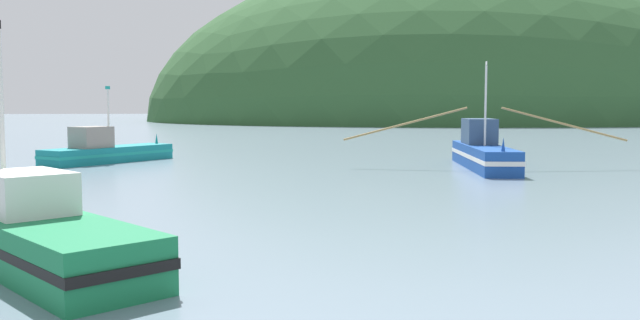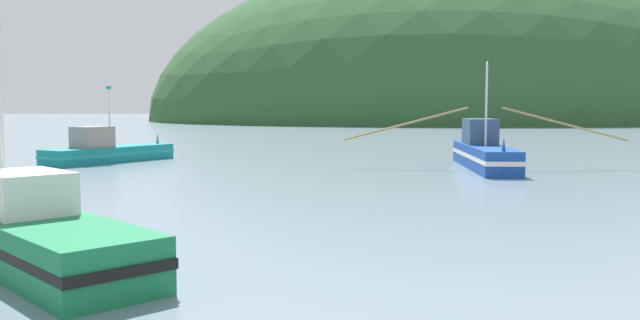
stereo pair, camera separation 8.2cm
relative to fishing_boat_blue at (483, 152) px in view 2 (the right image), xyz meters
name	(u,v)px [view 2 (the right image)]	position (x,y,z in m)	size (l,w,h in m)	color
hill_far_left	(448,120)	(35.53, 124.93, -0.93)	(145.54, 116.43, 76.42)	#2D562D
hill_mid_left	(483,116)	(66.35, 185.30, -0.93)	(193.38, 154.70, 38.45)	#47703D
fishing_boat_blue	(483,152)	(0.00, 0.00, 0.00)	(15.81, 11.22, 6.04)	#19479E
fishing_boat_teal	(107,151)	(-22.30, 5.96, -0.23)	(7.31, 8.44, 4.79)	#147F84
fishing_boat_green	(8,226)	(-19.08, -20.36, -0.26)	(9.08, 10.91, 5.57)	#197A47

